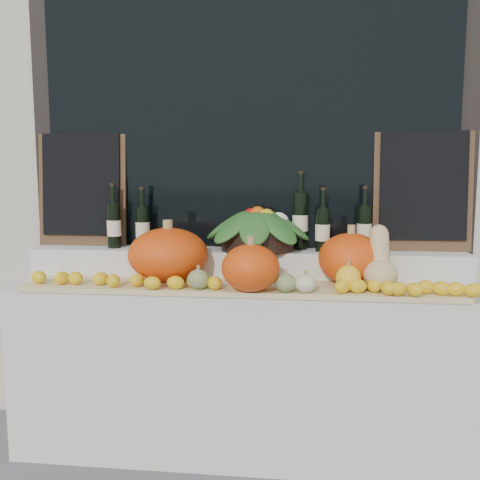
% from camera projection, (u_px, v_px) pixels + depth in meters
% --- Properties ---
extents(storefront_facade, '(7.00, 0.94, 4.50)m').
position_uv_depth(storefront_facade, '(255.00, 40.00, 3.25)').
color(storefront_facade, beige).
rests_on(storefront_facade, ground).
extents(display_sill, '(2.30, 0.55, 0.88)m').
position_uv_depth(display_sill, '(242.00, 368.00, 2.78)').
color(display_sill, silver).
rests_on(display_sill, ground).
extents(rear_tier, '(2.30, 0.25, 0.16)m').
position_uv_depth(rear_tier, '(245.00, 264.00, 2.86)').
color(rear_tier, silver).
rests_on(rear_tier, display_sill).
extents(straw_bedding, '(2.10, 0.32, 0.02)m').
position_uv_depth(straw_bedding, '(239.00, 288.00, 2.59)').
color(straw_bedding, tan).
rests_on(straw_bedding, display_sill).
extents(pumpkin_left, '(0.46, 0.46, 0.27)m').
position_uv_depth(pumpkin_left, '(168.00, 254.00, 2.68)').
color(pumpkin_left, '#E5480C').
rests_on(pumpkin_left, straw_bedding).
extents(pumpkin_right, '(0.41, 0.41, 0.25)m').
position_uv_depth(pumpkin_right, '(351.00, 258.00, 2.61)').
color(pumpkin_right, '#E5480C').
rests_on(pumpkin_right, straw_bedding).
extents(pumpkin_center, '(0.30, 0.30, 0.22)m').
position_uv_depth(pumpkin_center, '(251.00, 268.00, 2.45)').
color(pumpkin_center, '#E5480C').
rests_on(pumpkin_center, straw_bedding).
extents(butternut_squash, '(0.16, 0.22, 0.30)m').
position_uv_depth(butternut_squash, '(380.00, 264.00, 2.50)').
color(butternut_squash, tan).
rests_on(butternut_squash, straw_bedding).
extents(decorative_gourds, '(0.81, 0.16, 0.17)m').
position_uv_depth(decorative_gourds, '(271.00, 278.00, 2.47)').
color(decorative_gourds, '#325A1B').
rests_on(decorative_gourds, straw_bedding).
extents(lemon_heap, '(2.20, 0.16, 0.06)m').
position_uv_depth(lemon_heap, '(236.00, 284.00, 2.48)').
color(lemon_heap, yellow).
rests_on(lemon_heap, straw_bedding).
extents(produce_bowl, '(0.58, 0.58, 0.24)m').
position_uv_depth(produce_bowl, '(258.00, 228.00, 2.81)').
color(produce_bowl, black).
rests_on(produce_bowl, rear_tier).
extents(wine_bottle_far_left, '(0.08, 0.08, 0.35)m').
position_uv_depth(wine_bottle_far_left, '(114.00, 225.00, 2.89)').
color(wine_bottle_far_left, black).
rests_on(wine_bottle_far_left, rear_tier).
extents(wine_bottle_near_left, '(0.08, 0.08, 0.33)m').
position_uv_depth(wine_bottle_near_left, '(143.00, 227.00, 2.89)').
color(wine_bottle_near_left, black).
rests_on(wine_bottle_near_left, rear_tier).
extents(wine_bottle_tall, '(0.08, 0.08, 0.41)m').
position_uv_depth(wine_bottle_tall, '(300.00, 220.00, 2.84)').
color(wine_bottle_tall, black).
rests_on(wine_bottle_tall, rear_tier).
extents(wine_bottle_near_right, '(0.08, 0.08, 0.33)m').
position_uv_depth(wine_bottle_near_right, '(323.00, 229.00, 2.76)').
color(wine_bottle_near_right, black).
rests_on(wine_bottle_near_right, rear_tier).
extents(wine_bottle_far_right, '(0.08, 0.08, 0.34)m').
position_uv_depth(wine_bottle_far_right, '(364.00, 229.00, 2.76)').
color(wine_bottle_far_right, black).
rests_on(wine_bottle_far_right, rear_tier).
extents(chalkboard_left, '(0.50, 0.08, 0.62)m').
position_uv_depth(chalkboard_left, '(82.00, 187.00, 2.97)').
color(chalkboard_left, '#4C331E').
rests_on(chalkboard_left, rear_tier).
extents(chalkboard_right, '(0.50, 0.08, 0.62)m').
position_uv_depth(chalkboard_right, '(423.00, 189.00, 2.76)').
color(chalkboard_right, '#4C331E').
rests_on(chalkboard_right, rear_tier).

